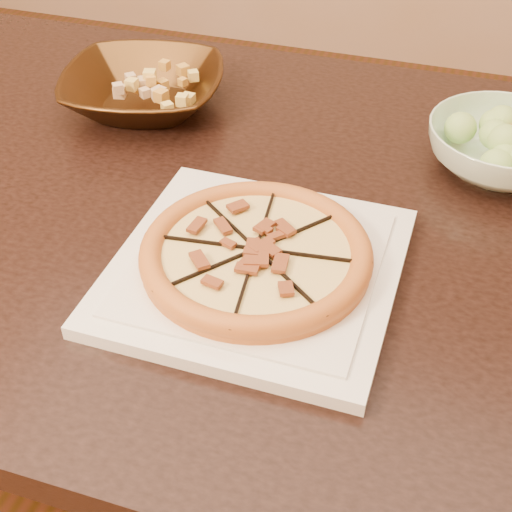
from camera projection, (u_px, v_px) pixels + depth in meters
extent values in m
cube|color=#542819|center=(180.00, 417.00, 1.62)|extent=(4.00, 4.00, 0.02)
cube|color=black|center=(222.00, 205.00, 0.99)|extent=(1.47, 0.95, 0.04)
cylinder|color=black|center=(23.00, 191.00, 1.68)|extent=(0.07, 0.07, 0.71)
cube|color=white|center=(256.00, 270.00, 0.85)|extent=(0.33, 0.33, 0.02)
cube|color=white|center=(256.00, 262.00, 0.84)|extent=(0.28, 0.28, 0.00)
cylinder|color=#D56433|center=(256.00, 257.00, 0.83)|extent=(0.27, 0.27, 0.01)
torus|color=#D56433|center=(256.00, 252.00, 0.83)|extent=(0.27, 0.27, 0.03)
cylinder|color=#FFF2A7|center=(256.00, 253.00, 0.83)|extent=(0.22, 0.22, 0.01)
cube|color=black|center=(256.00, 249.00, 0.83)|extent=(0.03, 0.27, 0.01)
cube|color=black|center=(256.00, 249.00, 0.83)|extent=(0.21, 0.17, 0.01)
cube|color=black|center=(256.00, 249.00, 0.83)|extent=(0.27, 0.03, 0.01)
cube|color=black|center=(256.00, 249.00, 0.83)|extent=(0.17, 0.21, 0.01)
cube|color=brown|center=(273.00, 250.00, 0.82)|extent=(0.03, 0.02, 0.00)
cube|color=brown|center=(294.00, 245.00, 0.83)|extent=(0.03, 0.02, 0.00)
cube|color=brown|center=(311.00, 234.00, 0.84)|extent=(0.03, 0.03, 0.00)
cube|color=brown|center=(274.00, 239.00, 0.84)|extent=(0.03, 0.03, 0.00)
cube|color=brown|center=(281.00, 225.00, 0.86)|extent=(0.02, 0.03, 0.00)
cube|color=brown|center=(277.00, 210.00, 0.88)|extent=(0.01, 0.02, 0.00)
cube|color=brown|center=(258.00, 229.00, 0.85)|extent=(0.02, 0.03, 0.00)
cube|color=brown|center=(245.00, 217.00, 0.87)|extent=(0.02, 0.03, 0.00)
cube|color=brown|center=(222.00, 210.00, 0.88)|extent=(0.03, 0.03, 0.00)
cube|color=brown|center=(231.00, 232.00, 0.85)|extent=(0.03, 0.02, 0.00)
cube|color=brown|center=(206.00, 231.00, 0.85)|extent=(0.03, 0.02, 0.00)
cube|color=brown|center=(236.00, 245.00, 0.83)|extent=(0.03, 0.02, 0.00)
cube|color=brown|center=(213.00, 250.00, 0.82)|extent=(0.03, 0.02, 0.00)
cube|color=brown|center=(194.00, 263.00, 0.80)|extent=(0.03, 0.03, 0.00)
cube|color=brown|center=(234.00, 258.00, 0.81)|extent=(0.03, 0.03, 0.00)
cube|color=brown|center=(226.00, 274.00, 0.79)|extent=(0.02, 0.03, 0.00)
cube|color=brown|center=(230.00, 293.00, 0.76)|extent=(0.01, 0.02, 0.00)
cube|color=brown|center=(254.00, 270.00, 0.79)|extent=(0.02, 0.03, 0.00)
cube|color=brown|center=(269.00, 284.00, 0.78)|extent=(0.02, 0.03, 0.00)
cube|color=brown|center=(265.00, 258.00, 0.81)|extent=(0.03, 0.03, 0.00)
cube|color=brown|center=(286.00, 266.00, 0.80)|extent=(0.03, 0.02, 0.00)
cube|color=brown|center=(313.00, 266.00, 0.80)|extent=(0.03, 0.02, 0.00)
imported|color=#412811|center=(144.00, 90.00, 1.15)|extent=(0.31, 0.31, 0.06)
cube|color=tan|center=(141.00, 63.00, 1.12)|extent=(0.03, 0.03, 0.03)
cube|color=gold|center=(152.00, 63.00, 1.12)|extent=(0.03, 0.03, 0.03)
cube|color=#E8C75E|center=(162.00, 60.00, 1.13)|extent=(0.03, 0.03, 0.03)
cube|color=tan|center=(169.00, 55.00, 1.14)|extent=(0.03, 0.03, 0.03)
cube|color=gold|center=(145.00, 61.00, 1.13)|extent=(0.03, 0.03, 0.03)
cube|color=#E8C75E|center=(148.00, 56.00, 1.14)|extent=(0.03, 0.03, 0.03)
cube|color=tan|center=(144.00, 51.00, 1.15)|extent=(0.03, 0.03, 0.03)
cube|color=gold|center=(141.00, 63.00, 1.12)|extent=(0.03, 0.03, 0.03)
cube|color=#E8C75E|center=(135.00, 59.00, 1.13)|extent=(0.03, 0.03, 0.03)
cube|color=tan|center=(124.00, 57.00, 1.14)|extent=(0.03, 0.03, 0.03)
cube|color=gold|center=(110.00, 59.00, 1.13)|extent=(0.03, 0.03, 0.03)
cube|color=#E8C75E|center=(134.00, 63.00, 1.12)|extent=(0.03, 0.03, 0.03)
cube|color=tan|center=(123.00, 66.00, 1.11)|extent=(0.03, 0.03, 0.03)
cube|color=gold|center=(115.00, 71.00, 1.10)|extent=(0.03, 0.03, 0.03)
cube|color=#E8C75E|center=(139.00, 64.00, 1.12)|extent=(0.03, 0.03, 0.03)
cube|color=tan|center=(135.00, 69.00, 1.10)|extent=(0.03, 0.03, 0.03)
cube|color=gold|center=(138.00, 74.00, 1.09)|extent=(0.03, 0.03, 0.03)
cube|color=#E8C75E|center=(148.00, 78.00, 1.08)|extent=(0.03, 0.03, 0.03)
cube|color=tan|center=(145.00, 66.00, 1.11)|extent=(0.03, 0.03, 0.03)
cube|color=gold|center=(155.00, 68.00, 1.11)|extent=(0.03, 0.03, 0.03)
imported|color=silver|center=(503.00, 148.00, 1.01)|extent=(0.25, 0.25, 0.07)
sphere|color=#B4DD72|center=(512.00, 115.00, 0.97)|extent=(0.04, 0.04, 0.04)
sphere|color=#B4DD72|center=(504.00, 104.00, 1.00)|extent=(0.04, 0.04, 0.04)
sphere|color=#B4DD72|center=(510.00, 115.00, 0.98)|extent=(0.04, 0.04, 0.04)
sphere|color=#B4DD72|center=(495.00, 111.00, 0.98)|extent=(0.04, 0.04, 0.04)
sphere|color=#B4DD72|center=(479.00, 114.00, 0.98)|extent=(0.04, 0.04, 0.04)
sphere|color=#B4DD72|center=(503.00, 117.00, 0.97)|extent=(0.04, 0.04, 0.04)
sphere|color=#B4DD72|center=(501.00, 125.00, 0.95)|extent=(0.04, 0.04, 0.04)
sphere|color=#B4DD72|center=(512.00, 117.00, 0.97)|extent=(0.04, 0.04, 0.04)
cube|color=red|center=(502.00, 110.00, 1.01)|extent=(0.02, 0.02, 0.01)
cube|color=red|center=(485.00, 118.00, 0.99)|extent=(0.02, 0.02, 0.01)
cube|color=red|center=(503.00, 132.00, 0.96)|extent=(0.02, 0.02, 0.01)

